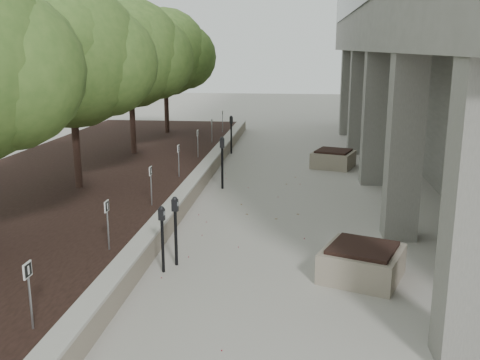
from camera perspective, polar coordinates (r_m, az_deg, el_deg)
The scene contains 19 objects.
retaining_wall at distance 15.62m, azimuth -4.90°, elevation -0.67°, with size 0.39×26.00×0.50m, color gray, non-canonical shape.
planting_bed at distance 16.73m, azimuth -17.34°, elevation -0.46°, with size 7.00×26.00×0.40m, color black.
crabapple_tree_3 at distance 15.10m, azimuth -17.18°, elevation 9.34°, with size 4.60×4.00×5.44m, color #3C5F24, non-canonical shape.
crabapple_tree_4 at distance 19.78m, azimuth -11.39°, elevation 10.55°, with size 4.60×4.00×5.44m, color #3C5F24, non-canonical shape.
crabapple_tree_5 at distance 24.59m, azimuth -7.82°, elevation 11.24°, with size 4.60×4.00×5.44m, color #3C5F24, non-canonical shape.
parking_sign_2 at distance 7.93m, azimuth -21.13°, elevation -11.26°, with size 0.04×0.22×0.96m, color black, non-canonical shape.
parking_sign_3 at distance 10.48m, azimuth -13.67°, elevation -4.63°, with size 0.04×0.22×0.96m, color black, non-canonical shape.
parking_sign_4 at distance 13.23m, azimuth -9.28°, elevation -0.62°, with size 0.04×0.22×0.96m, color black, non-canonical shape.
parking_sign_5 at distance 16.06m, azimuth -6.43°, elevation 2.00°, with size 0.04×0.22×0.96m, color black, non-canonical shape.
parking_sign_6 at distance 18.94m, azimuth -4.44°, elevation 3.82°, with size 0.04×0.22×0.96m, color black, non-canonical shape.
parking_sign_7 at distance 21.86m, azimuth -2.97°, elevation 5.16°, with size 0.04×0.22×0.96m, color black, non-canonical shape.
parking_sign_8 at distance 24.80m, azimuth -1.84°, elevation 6.18°, with size 0.04×0.22×0.96m, color black, non-canonical shape.
parking_meter_2 at distance 10.24m, azimuth -8.11°, elevation -6.18°, with size 0.13×0.09×1.29m, color black, non-canonical shape.
parking_meter_3 at distance 10.52m, azimuth -6.75°, elevation -5.34°, with size 0.14×0.10×1.38m, color black, non-canonical shape.
parking_meter_4 at distance 16.15m, azimuth -1.87°, elevation 1.80°, with size 0.16×0.11×1.57m, color black, non-canonical shape.
parking_meter_5 at distance 21.63m, azimuth -0.92°, elevation 4.77°, with size 0.15×0.11×1.52m, color black, non-canonical shape.
planter_front at distance 10.25m, azimuth 12.65°, elevation -8.38°, with size 1.33×1.33×0.62m, color gray, non-canonical shape.
planter_back at distance 19.48m, azimuth 9.73°, elevation 2.23°, with size 1.32×1.32×0.62m, color gray, non-canonical shape.
berry_scatter at distance 11.65m, azimuth -0.33°, elevation -6.89°, with size 3.30×14.10×0.02m, color maroon, non-canonical shape.
Camera 1 is at (1.18, -5.83, 4.10)m, focal length 40.77 mm.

